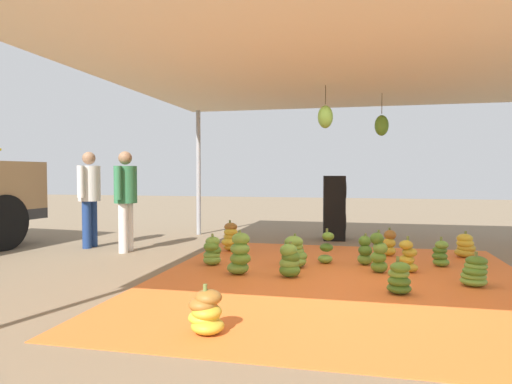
# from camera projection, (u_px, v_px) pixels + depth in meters

# --- Properties ---
(ground_plane) EXTENTS (40.00, 40.00, 0.00)m
(ground_plane) POSITION_uv_depth(u_px,v_px,m) (128.00, 270.00, 6.56)
(ground_plane) COLOR #7F6B51
(tarp_orange) EXTENTS (5.55, 4.84, 0.01)m
(tarp_orange) POSITION_uv_depth(u_px,v_px,m) (340.00, 280.00, 5.90)
(tarp_orange) COLOR orange
(tarp_orange) RESTS_ON ground
(tent_canopy) EXTENTS (8.00, 7.00, 2.84)m
(tent_canopy) POSITION_uv_depth(u_px,v_px,m) (349.00, 65.00, 5.78)
(tent_canopy) COLOR #9EA0A5
(tent_canopy) RESTS_ON ground
(banana_bunch_0) EXTENTS (0.41, 0.41, 0.42)m
(banana_bunch_0) POSITION_uv_depth(u_px,v_px,m) (206.00, 313.00, 3.94)
(banana_bunch_0) COLOR gold
(banana_bunch_0) RESTS_ON tarp_orange
(banana_bunch_1) EXTENTS (0.30, 0.29, 0.48)m
(banana_bunch_1) POSITION_uv_depth(u_px,v_px,m) (365.00, 251.00, 6.84)
(banana_bunch_1) COLOR #6B9E38
(banana_bunch_1) RESTS_ON tarp_orange
(banana_bunch_2) EXTENTS (0.42, 0.42, 0.42)m
(banana_bunch_2) POSITION_uv_depth(u_px,v_px,m) (475.00, 272.00, 5.57)
(banana_bunch_2) COLOR #75A83D
(banana_bunch_2) RESTS_ON tarp_orange
(banana_bunch_3) EXTENTS (0.28, 0.28, 0.53)m
(banana_bunch_3) POSITION_uv_depth(u_px,v_px,m) (326.00, 249.00, 6.97)
(banana_bunch_3) COLOR #75A83D
(banana_bunch_3) RESTS_ON tarp_orange
(banana_bunch_4) EXTENTS (0.48, 0.45, 0.49)m
(banana_bunch_4) POSITION_uv_depth(u_px,v_px,m) (295.00, 252.00, 6.71)
(banana_bunch_4) COLOR #75A83D
(banana_bunch_4) RESTS_ON tarp_orange
(banana_bunch_6) EXTENTS (0.39, 0.37, 0.47)m
(banana_bunch_6) POSITION_uv_depth(u_px,v_px,m) (212.00, 252.00, 6.85)
(banana_bunch_6) COLOR #75A83D
(banana_bunch_6) RESTS_ON tarp_orange
(banana_bunch_7) EXTENTS (0.33, 0.31, 0.44)m
(banana_bunch_7) POSITION_uv_depth(u_px,v_px,m) (441.00, 254.00, 6.75)
(banana_bunch_7) COLOR #60932D
(banana_bunch_7) RESTS_ON tarp_orange
(banana_bunch_8) EXTENTS (0.40, 0.41, 0.43)m
(banana_bunch_8) POSITION_uv_depth(u_px,v_px,m) (465.00, 246.00, 7.46)
(banana_bunch_8) COLOR gold
(banana_bunch_8) RESTS_ON tarp_orange
(banana_bunch_9) EXTENTS (0.40, 0.42, 0.60)m
(banana_bunch_9) POSITION_uv_depth(u_px,v_px,m) (240.00, 255.00, 6.20)
(banana_bunch_9) COLOR #6B9E38
(banana_bunch_9) RESTS_ON tarp_orange
(banana_bunch_10) EXTENTS (0.33, 0.33, 0.59)m
(banana_bunch_10) POSITION_uv_depth(u_px,v_px,m) (379.00, 254.00, 6.30)
(banana_bunch_10) COLOR #60932D
(banana_bunch_10) RESTS_ON tarp_orange
(banana_bunch_11) EXTENTS (0.32, 0.30, 0.42)m
(banana_bunch_11) POSITION_uv_depth(u_px,v_px,m) (399.00, 279.00, 5.22)
(banana_bunch_11) COLOR #477523
(banana_bunch_11) RESTS_ON tarp_orange
(banana_bunch_12) EXTENTS (0.33, 0.35, 0.50)m
(banana_bunch_12) POSITION_uv_depth(u_px,v_px,m) (408.00, 257.00, 6.35)
(banana_bunch_12) COLOR gold
(banana_bunch_12) RESTS_ON tarp_orange
(banana_bunch_13) EXTENTS (0.40, 0.40, 0.54)m
(banana_bunch_13) POSITION_uv_depth(u_px,v_px,m) (231.00, 238.00, 8.09)
(banana_bunch_13) COLOR gold
(banana_bunch_13) RESTS_ON tarp_orange
(banana_bunch_14) EXTENTS (0.29, 0.30, 0.47)m
(banana_bunch_14) POSITION_uv_depth(u_px,v_px,m) (389.00, 244.00, 7.60)
(banana_bunch_14) COLOR gold
(banana_bunch_14) RESTS_ON tarp_orange
(banana_bunch_15) EXTENTS (0.39, 0.39, 0.47)m
(banana_bunch_15) POSITION_uv_depth(u_px,v_px,m) (290.00, 261.00, 6.06)
(banana_bunch_15) COLOR #518428
(banana_bunch_15) RESTS_ON tarp_orange
(worker_0) EXTENTS (0.65, 0.39, 1.76)m
(worker_0) POSITION_uv_depth(u_px,v_px,m) (126.00, 193.00, 7.99)
(worker_0) COLOR silver
(worker_0) RESTS_ON ground
(worker_1) EXTENTS (0.65, 0.40, 1.78)m
(worker_1) POSITION_uv_depth(u_px,v_px,m) (89.00, 192.00, 8.47)
(worker_1) COLOR navy
(worker_1) RESTS_ON ground
(speaker_stack) EXTENTS (0.62, 0.51, 1.33)m
(speaker_stack) POSITION_uv_depth(u_px,v_px,m) (334.00, 208.00, 9.52)
(speaker_stack) COLOR black
(speaker_stack) RESTS_ON ground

